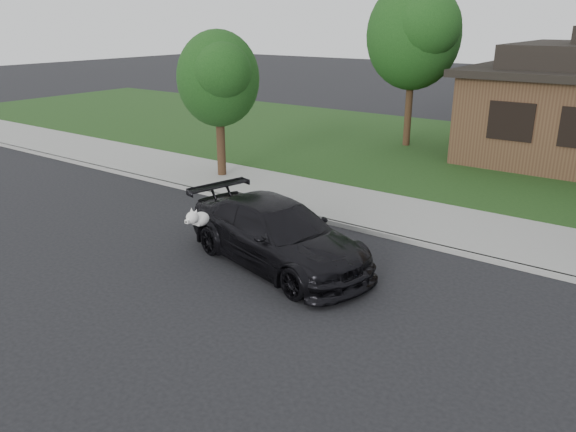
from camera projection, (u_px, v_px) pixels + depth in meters
The scene contains 7 objects.
ground at pixel (332, 300), 10.52m from camera, with size 120.00×120.00×0.00m, color black.
sidewalk at pixel (435, 223), 14.32m from camera, with size 60.00×3.00×0.12m, color gray.
curb at pixel (411, 241), 13.17m from camera, with size 60.00×0.12×0.12m, color gray.
lawn at pixel (520, 162), 20.43m from camera, with size 60.00×13.00×0.13m, color #193814.
sedan at pixel (277, 234), 11.88m from camera, with size 5.02×2.97×1.36m.
tree_0 at pixel (417, 33), 21.27m from camera, with size 3.78×3.60×6.34m.
tree_2 at pixel (219, 78), 17.42m from camera, with size 2.73×2.60×4.59m.
Camera 1 is at (4.84, -8.10, 4.99)m, focal length 35.00 mm.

